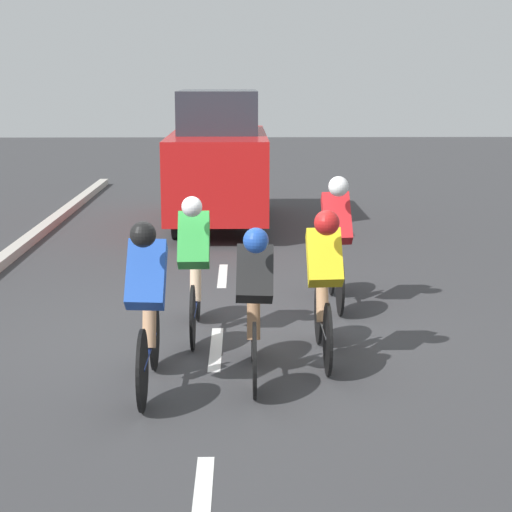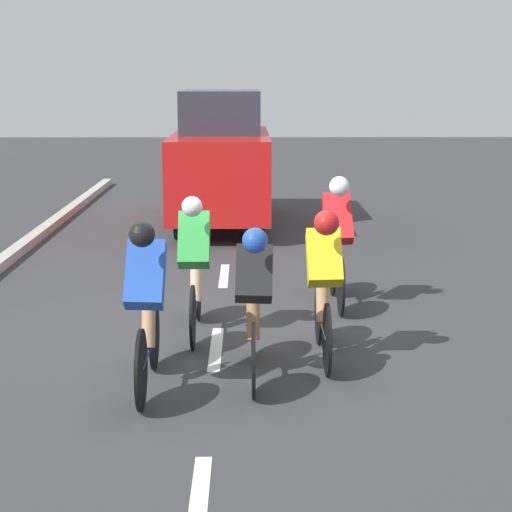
% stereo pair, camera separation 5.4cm
% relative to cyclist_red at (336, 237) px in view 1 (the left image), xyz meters
% --- Properties ---
extents(ground_plane, '(60.00, 60.00, 0.00)m').
position_rel_cyclist_red_xyz_m(ground_plane, '(1.37, 1.37, -0.83)').
color(ground_plane, '#38383A').
extents(lane_stripe_near, '(0.12, 1.40, 0.01)m').
position_rel_cyclist_red_xyz_m(lane_stripe_near, '(1.37, 4.81, -0.83)').
color(lane_stripe_near, white).
rests_on(lane_stripe_near, ground).
extents(lane_stripe_mid, '(0.12, 1.40, 0.01)m').
position_rel_cyclist_red_xyz_m(lane_stripe_mid, '(1.37, 1.61, -0.83)').
color(lane_stripe_mid, white).
rests_on(lane_stripe_mid, ground).
extents(lane_stripe_far, '(0.12, 1.40, 0.01)m').
position_rel_cyclist_red_xyz_m(lane_stripe_far, '(1.37, -1.59, -0.83)').
color(lane_stripe_far, white).
rests_on(lane_stripe_far, ground).
extents(cyclist_red, '(0.34, 1.64, 1.58)m').
position_rel_cyclist_red_xyz_m(cyclist_red, '(0.00, 0.00, 0.00)').
color(cyclist_red, black).
rests_on(cyclist_red, ground).
extents(cyclist_yellow, '(0.33, 1.62, 1.50)m').
position_rel_cyclist_red_xyz_m(cyclist_yellow, '(0.34, 1.99, -0.04)').
color(cyclist_yellow, black).
rests_on(cyclist_yellow, ground).
extents(cyclist_green, '(0.32, 1.70, 1.51)m').
position_rel_cyclist_red_xyz_m(cyclist_green, '(1.60, 1.16, -0.04)').
color(cyclist_green, black).
rests_on(cyclist_green, ground).
extents(cyclist_blue, '(0.34, 1.69, 1.54)m').
position_rel_cyclist_red_xyz_m(cyclist_blue, '(1.92, 2.78, -0.03)').
color(cyclist_blue, black).
rests_on(cyclist_blue, ground).
extents(cyclist_black, '(0.34, 1.64, 1.44)m').
position_rel_cyclist_red_xyz_m(cyclist_black, '(1.00, 2.52, -0.08)').
color(cyclist_black, black).
rests_on(cyclist_black, ground).
extents(support_car, '(1.70, 4.54, 2.43)m').
position_rel_cyclist_red_xyz_m(support_car, '(1.52, -5.77, 0.36)').
color(support_car, black).
rests_on(support_car, ground).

